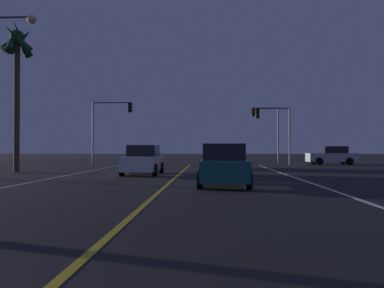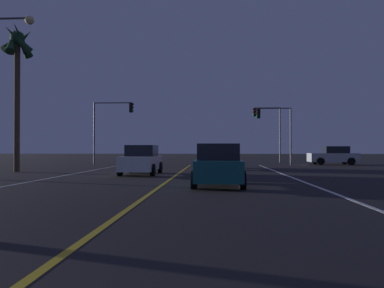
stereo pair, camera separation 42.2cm
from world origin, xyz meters
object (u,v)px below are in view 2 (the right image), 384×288
at_px(car_ahead_far, 224,158).
at_px(traffic_light_near_left, 113,118).
at_px(traffic_light_near_right, 274,122).
at_px(palm_tree_left_mid, 17,54).
at_px(car_oncoming, 141,160).
at_px(car_lead_same_lane, 218,165).
at_px(traffic_light_far_right, 267,122).
at_px(street_lamp_left_mid, 3,75).
at_px(car_crossing_side, 333,156).

xyz_separation_m(car_ahead_far, traffic_light_near_left, (-10.14, 6.72, 3.50)).
bearing_deg(traffic_light_near_right, palm_tree_left_mid, 31.40).
bearing_deg(traffic_light_near_right, car_oncoming, 52.90).
distance_m(car_ahead_far, car_lead_same_lane, 12.21).
height_order(car_oncoming, traffic_light_far_right, traffic_light_far_right).
relative_size(car_ahead_far, street_lamp_left_mid, 0.54).
height_order(car_lead_same_lane, traffic_light_near_left, traffic_light_near_left).
distance_m(car_oncoming, traffic_light_far_right, 20.95).
relative_size(car_crossing_side, traffic_light_near_left, 0.74).
height_order(car_crossing_side, car_lead_same_lane, same).
height_order(car_oncoming, palm_tree_left_mid, palm_tree_left_mid).
height_order(car_crossing_side, palm_tree_left_mid, palm_tree_left_mid).
relative_size(traffic_light_far_right, street_lamp_left_mid, 0.73).
relative_size(car_oncoming, traffic_light_far_right, 0.74).
distance_m(car_crossing_side, car_lead_same_lane, 22.65).
distance_m(traffic_light_near_right, street_lamp_left_mid, 22.83).
distance_m(car_crossing_side, street_lamp_left_mid, 27.87).
height_order(car_ahead_far, car_lead_same_lane, same).
bearing_deg(palm_tree_left_mid, traffic_light_far_right, 42.16).
xyz_separation_m(car_oncoming, traffic_light_near_left, (-5.22, 12.69, 3.50)).
height_order(car_lead_same_lane, traffic_light_near_right, traffic_light_near_right).
bearing_deg(car_lead_same_lane, car_oncoming, 35.04).
height_order(car_ahead_far, traffic_light_near_left, traffic_light_near_left).
xyz_separation_m(traffic_light_near_right, street_lamp_left_mid, (-15.55, -16.68, 1.17)).
distance_m(car_crossing_side, traffic_light_near_left, 20.74).
xyz_separation_m(traffic_light_near_right, palm_tree_left_mid, (-18.00, -10.99, 3.69)).
relative_size(traffic_light_near_left, traffic_light_far_right, 0.99).
height_order(car_crossing_side, traffic_light_near_right, traffic_light_near_right).
distance_m(car_oncoming, street_lamp_left_mid, 8.31).
height_order(traffic_light_near_left, street_lamp_left_mid, street_lamp_left_mid).
height_order(traffic_light_far_right, palm_tree_left_mid, palm_tree_left_mid).
relative_size(car_lead_same_lane, traffic_light_far_right, 0.74).
relative_size(traffic_light_near_right, palm_tree_left_mid, 0.54).
relative_size(car_ahead_far, car_lead_same_lane, 1.00).
xyz_separation_m(car_oncoming, traffic_light_far_right, (9.81, 18.19, 3.47)).
xyz_separation_m(car_oncoming, traffic_light_near_right, (9.60, 12.69, 3.05)).
relative_size(car_crossing_side, car_lead_same_lane, 1.00).
height_order(traffic_light_near_left, palm_tree_left_mid, palm_tree_left_mid).
relative_size(car_crossing_side, car_ahead_far, 1.00).
height_order(traffic_light_near_right, traffic_light_far_right, traffic_light_far_right).
relative_size(car_lead_same_lane, street_lamp_left_mid, 0.54).
xyz_separation_m(car_oncoming, car_crossing_side, (15.21, 13.66, 0.00)).
bearing_deg(traffic_light_far_right, palm_tree_left_mid, 42.16).
height_order(street_lamp_left_mid, palm_tree_left_mid, palm_tree_left_mid).
relative_size(car_oncoming, car_lead_same_lane, 1.00).
distance_m(car_lead_same_lane, street_lamp_left_mid, 11.37).
bearing_deg(traffic_light_near_left, car_lead_same_lane, -63.13).
height_order(car_oncoming, street_lamp_left_mid, street_lamp_left_mid).
bearing_deg(street_lamp_left_mid, car_oncoming, 33.87).
bearing_deg(car_lead_same_lane, traffic_light_near_right, -15.45).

